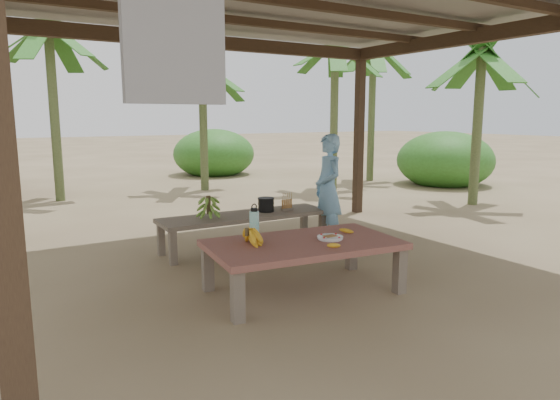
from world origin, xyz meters
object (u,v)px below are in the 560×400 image
woman (328,189)px  plate (330,238)px  bench (246,218)px  ripe_banana_bunch (247,236)px  cooking_pot (266,205)px  water_flask (254,224)px  work_table (303,248)px

woman → plate: bearing=-24.1°
bench → woman: (1.09, -0.27, 0.33)m
ripe_banana_bunch → cooking_pot: ripe_banana_bunch is taller
cooking_pot → ripe_banana_bunch: bearing=-124.8°
plate → woman: size_ratio=0.17×
ripe_banana_bunch → water_flask: bearing=46.8°
cooking_pot → woman: (0.78, -0.29, 0.19)m
water_flask → woman: woman is taller
ripe_banana_bunch → woman: bearing=34.2°
bench → ripe_banana_bunch: bearing=-115.5°
cooking_pot → work_table: bearing=-108.3°
ripe_banana_bunch → cooking_pot: bearing=55.2°
plate → woman: 1.87m
water_flask → plate: bearing=-34.9°
work_table → plate: plate is taller
woman → bench: bearing=-92.3°
work_table → ripe_banana_bunch: size_ratio=6.64×
work_table → woman: woman is taller
work_table → plate: 0.28m
plate → woman: bearing=54.1°
bench → woman: woman is taller
woman → ripe_banana_bunch: bearing=-43.9°
ripe_banana_bunch → water_flask: water_flask is taller
woman → water_flask: bearing=-45.5°
ripe_banana_bunch → woman: woman is taller
plate → water_flask: (-0.60, 0.42, 0.13)m
cooking_pot → woman: size_ratio=0.14×
work_table → plate: (0.26, -0.07, 0.08)m
bench → plate: bearing=-88.7°
ripe_banana_bunch → plate: size_ratio=1.15×
bench → woman: size_ratio=1.53×
work_table → water_flask: water_flask is taller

